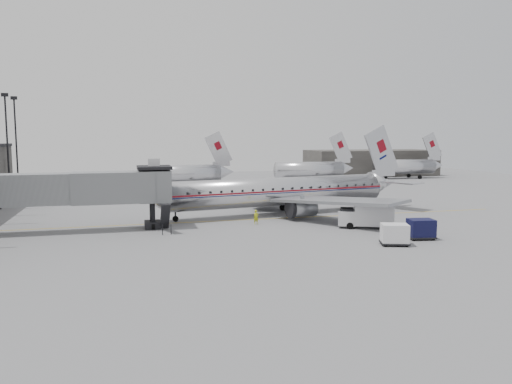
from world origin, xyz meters
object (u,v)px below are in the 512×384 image
(service_van, at_px, (366,215))
(baggage_cart_white, at_px, (395,234))
(baggage_cart_navy, at_px, (421,229))
(airliner, at_px, (284,191))
(ramp_worker, at_px, (256,217))

(service_van, bearing_deg, baggage_cart_white, -76.00)
(service_van, xyz_separation_m, baggage_cart_navy, (2.21, -6.35, -0.38))
(airliner, height_order, service_van, airliner)
(airliner, distance_m, ramp_worker, 8.23)
(baggage_cart_navy, bearing_deg, service_van, 117.89)
(service_van, bearing_deg, baggage_cart_navy, -46.51)
(airliner, distance_m, baggage_cart_white, 19.57)
(ramp_worker, bearing_deg, service_van, -30.88)
(airliner, bearing_deg, baggage_cart_navy, -76.56)
(baggage_cart_navy, bearing_deg, ramp_worker, 146.60)
(service_van, bearing_deg, ramp_worker, 178.47)
(ramp_worker, bearing_deg, baggage_cart_navy, -47.15)
(service_van, distance_m, baggage_cart_navy, 6.73)
(airliner, bearing_deg, baggage_cart_white, -88.43)
(airliner, xyz_separation_m, baggage_cart_navy, (7.45, -17.48, -1.76))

